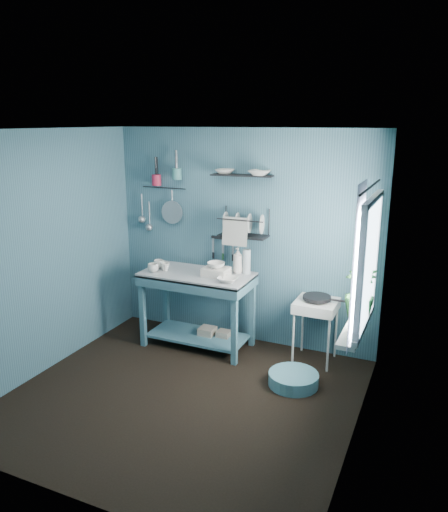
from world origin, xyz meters
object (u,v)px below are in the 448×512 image
at_px(soap_bottle, 238,260).
at_px(mug_right, 159,264).
at_px(frying_pan, 317,298).
at_px(floor_basin, 293,379).
at_px(work_counter, 197,310).
at_px(mug_mid, 165,267).
at_px(utensil_cup_teal, 177,174).
at_px(dish_rack, 244,223).
at_px(hotplate_stand, 315,331).
at_px(wash_tub, 216,272).
at_px(potted_plant, 360,292).
at_px(colander, 172,212).
at_px(storage_tin_large, 207,336).
at_px(utensil_cup_magenta, 156,180).
at_px(storage_tin_small, 224,339).
at_px(water_bottle, 247,262).
at_px(mug_left, 153,268).

bearing_deg(soap_bottle, mug_right, -167.74).
bearing_deg(frying_pan, floor_basin, -95.06).
xyz_separation_m(work_counter, mug_mid, (-0.38, -0.06, 0.49)).
bearing_deg(utensil_cup_teal, mug_right, -102.40).
height_order(work_counter, mug_right, mug_right).
height_order(work_counter, utensil_cup_teal, utensil_cup_teal).
bearing_deg(dish_rack, hotplate_stand, -0.30).
xyz_separation_m(wash_tub, soap_bottle, (0.17, 0.22, 0.10)).
bearing_deg(mug_right, potted_plant, -10.33).
bearing_deg(floor_basin, soap_bottle, 144.10).
distance_m(soap_bottle, floor_basin, 1.46).
bearing_deg(colander, floor_basin, -24.00).
height_order(mug_mid, dish_rack, dish_rack).
height_order(dish_rack, storage_tin_large, dish_rack).
bearing_deg(utensil_cup_magenta, hotplate_stand, -4.71).
relative_size(colander, floor_basin, 0.56).
bearing_deg(frying_pan, mug_mid, -172.27).
bearing_deg(mug_right, storage_tin_small, 5.71).
height_order(dish_rack, floor_basin, dish_rack).
bearing_deg(mug_right, work_counter, 0.00).
height_order(soap_bottle, utensil_cup_teal, utensil_cup_teal).
height_order(water_bottle, utensil_cup_magenta, utensil_cup_magenta).
bearing_deg(utensil_cup_teal, hotplate_stand, -5.46).
distance_m(hotplate_stand, colander, 2.20).
bearing_deg(dish_rack, utensil_cup_teal, -176.03).
height_order(frying_pan, floor_basin, frying_pan).
relative_size(mug_left, utensil_cup_teal, 0.95).
distance_m(work_counter, soap_bottle, 0.76).
distance_m(mug_left, storage_tin_small, 1.17).
bearing_deg(wash_tub, dish_rack, 57.77).
bearing_deg(storage_tin_small, mug_left, -162.90).
bearing_deg(utensil_cup_teal, frying_pan, -5.46).
bearing_deg(dish_rack, utensil_cup_magenta, -175.23).
bearing_deg(colander, frying_pan, -6.09).
bearing_deg(potted_plant, colander, 161.39).
bearing_deg(floor_basin, utensil_cup_teal, 155.64).
height_order(hotplate_stand, colander, colander).
bearing_deg(mug_right, mug_mid, -26.57).
bearing_deg(storage_tin_small, dish_rack, 55.34).
bearing_deg(frying_pan, storage_tin_small, -174.84).
relative_size(wash_tub, utensil_cup_teal, 2.15).
height_order(mug_left, potted_plant, potted_plant).
distance_m(work_counter, utensil_cup_magenta, 1.63).
height_order(soap_bottle, dish_rack, dish_rack).
relative_size(hotplate_stand, dish_rack, 1.28).
xyz_separation_m(work_counter, storage_tin_large, (0.10, 0.05, -0.34)).
relative_size(mug_mid, dish_rack, 0.18).
distance_m(mug_left, potted_plant, 2.38).
height_order(utensil_cup_magenta, colander, utensil_cup_magenta).
relative_size(wash_tub, potted_plant, 0.57).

